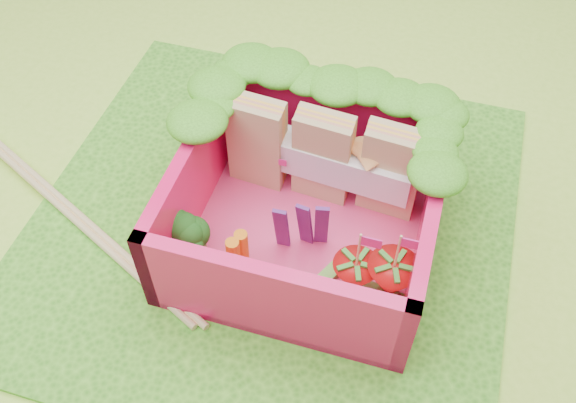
% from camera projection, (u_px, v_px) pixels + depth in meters
% --- Properties ---
extents(ground, '(14.00, 14.00, 0.00)m').
position_uv_depth(ground, '(272.00, 223.00, 3.60)').
color(ground, '#A5DE3E').
rests_on(ground, ground).
extents(placemat, '(2.60, 2.60, 0.03)m').
position_uv_depth(placemat, '(272.00, 221.00, 3.59)').
color(placemat, '#3D8D20').
rests_on(placemat, ground).
extents(bento_floor, '(1.30, 1.30, 0.05)m').
position_uv_depth(bento_floor, '(306.00, 232.00, 3.49)').
color(bento_floor, '#DD386E').
rests_on(bento_floor, placemat).
extents(bento_box, '(1.30, 1.30, 0.55)m').
position_uv_depth(bento_box, '(308.00, 203.00, 3.29)').
color(bento_box, '#FF155D').
rests_on(bento_box, placemat).
extents(lettuce_ruffle, '(1.43, 0.77, 0.11)m').
position_uv_depth(lettuce_ruffle, '(333.00, 97.00, 3.31)').
color(lettuce_ruffle, '#387F17').
rests_on(lettuce_ruffle, bento_box).
extents(sandwich_stack, '(1.06, 0.26, 0.55)m').
position_uv_depth(sandwich_stack, '(324.00, 157.00, 3.44)').
color(sandwich_stack, tan).
rests_on(sandwich_stack, bento_floor).
extents(broccoli, '(0.35, 0.35, 0.26)m').
position_uv_depth(broccoli, '(193.00, 234.00, 3.21)').
color(broccoli, '#64994A').
rests_on(broccoli, bento_floor).
extents(carrot_sticks, '(0.09, 0.13, 0.25)m').
position_uv_depth(carrot_sticks, '(238.00, 253.00, 3.22)').
color(carrot_sticks, orange).
rests_on(carrot_sticks, bento_floor).
extents(purple_wedges, '(0.26, 0.10, 0.38)m').
position_uv_depth(purple_wedges, '(303.00, 226.00, 3.25)').
color(purple_wedges, '#4D1B5F').
rests_on(purple_wedges, bento_floor).
extents(strawberry_left, '(0.23, 0.23, 0.47)m').
position_uv_depth(strawberry_left, '(355.00, 276.00, 3.13)').
color(strawberry_left, red).
rests_on(strawberry_left, bento_floor).
extents(strawberry_right, '(0.26, 0.26, 0.50)m').
position_uv_depth(strawberry_right, '(391.00, 280.00, 3.11)').
color(strawberry_right, red).
rests_on(strawberry_right, bento_floor).
extents(snap_peas, '(0.61, 0.32, 0.05)m').
position_uv_depth(snap_peas, '(353.00, 291.00, 3.20)').
color(snap_peas, '#4E9F32').
rests_on(snap_peas, bento_floor).
extents(chopsticks, '(2.03, 1.00, 0.04)m').
position_uv_depth(chopsticks, '(69.00, 210.00, 3.59)').
color(chopsticks, '#E3C07C').
rests_on(chopsticks, placemat).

